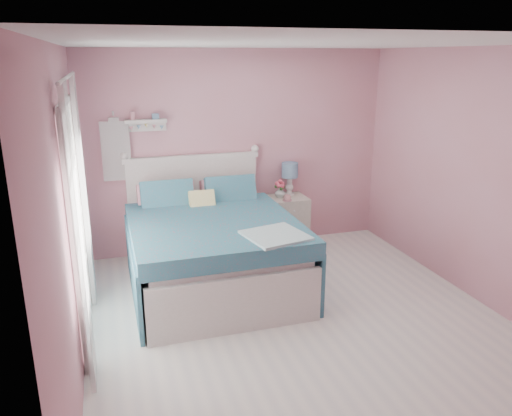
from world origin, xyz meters
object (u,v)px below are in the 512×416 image
teacup (287,198)px  table_lamp (290,172)px  nightstand (288,222)px  vase (280,192)px  bed (211,249)px

teacup → table_lamp: bearing=64.5°
nightstand → vase: size_ratio=4.81×
nightstand → table_lamp: (0.06, 0.12, 0.65)m
vase → teacup: (0.04, -0.17, -0.04)m
nightstand → teacup: teacup is taller
bed → vase: 1.47m
nightstand → vase: (-0.11, 0.01, 0.42)m
bed → nightstand: bearing=34.7°
nightstand → teacup: bearing=-114.4°
teacup → bed: bearing=-149.1°
bed → vase: (1.13, 0.87, 0.34)m
vase → teacup: 0.18m
table_lamp → teacup: 0.41m
bed → table_lamp: 1.73m
table_lamp → vase: table_lamp is taller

